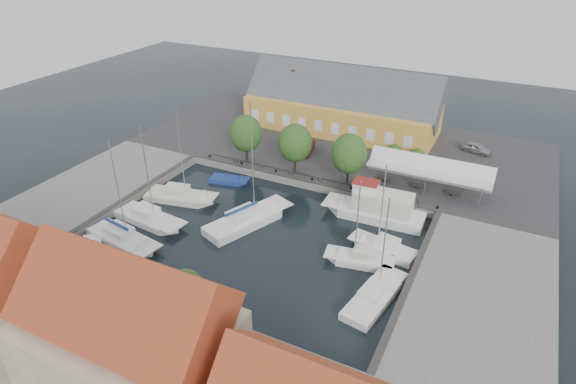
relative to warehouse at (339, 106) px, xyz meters
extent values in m
plane|color=black|center=(2.60, -28.36, -4.43)|extent=(140.00, 140.00, 0.00)
cube|color=#2D2D30|center=(2.60, -5.36, -3.93)|extent=(56.00, 26.00, 1.00)
cube|color=slate|center=(-19.40, -30.36, -3.93)|extent=(12.00, 24.00, 1.00)
cube|color=slate|center=(24.60, -30.36, -3.93)|extent=(12.00, 24.00, 1.00)
cube|color=slate|center=(2.60, -49.36, -3.93)|extent=(56.00, 14.00, 1.00)
cube|color=#383533|center=(2.60, -18.06, -3.37)|extent=(56.00, 0.60, 0.12)
cube|color=#383533|center=(-13.70, -30.36, -3.37)|extent=(0.60, 24.00, 0.12)
cube|color=#383533|center=(18.90, -30.36, -3.37)|extent=(0.60, 24.00, 0.12)
cylinder|color=black|center=(-11.40, -17.76, -3.23)|extent=(0.24, 0.24, 0.40)
cylinder|color=black|center=(-6.40, -17.76, -3.23)|extent=(0.24, 0.24, 0.40)
cylinder|color=black|center=(-1.40, -17.76, -3.23)|extent=(0.24, 0.24, 0.40)
cylinder|color=black|center=(3.60, -17.76, -3.23)|extent=(0.24, 0.24, 0.40)
cylinder|color=black|center=(8.60, -17.76, -3.23)|extent=(0.24, 0.24, 0.40)
cylinder|color=black|center=(13.60, -17.76, -3.23)|extent=(0.24, 0.24, 0.40)
cylinder|color=black|center=(18.60, -17.76, -3.23)|extent=(0.24, 0.24, 0.40)
cube|color=gold|center=(0.60, -0.36, -1.18)|extent=(28.00, 10.00, 4.50)
cube|color=#474C51|center=(0.60, -0.36, 2.32)|extent=(28.56, 7.60, 7.60)
cube|color=gold|center=(-9.40, 5.64, -1.68)|extent=(6.00, 6.00, 3.50)
cube|color=brown|center=(-7.40, -0.36, 4.17)|extent=(0.60, 0.60, 1.20)
cube|color=white|center=(16.60, -13.86, -0.73)|extent=(14.00, 4.00, 0.25)
cylinder|color=silver|center=(10.60, -15.66, -2.08)|extent=(0.10, 0.10, 2.70)
cylinder|color=silver|center=(10.60, -12.06, -2.08)|extent=(0.10, 0.10, 2.70)
cylinder|color=silver|center=(16.60, -15.66, -2.08)|extent=(0.10, 0.10, 2.70)
cylinder|color=silver|center=(16.60, -12.06, -2.08)|extent=(0.10, 0.10, 2.70)
cylinder|color=silver|center=(22.60, -15.66, -2.08)|extent=(0.10, 0.10, 2.70)
cylinder|color=silver|center=(22.60, -12.06, -2.08)|extent=(0.10, 0.10, 2.70)
cylinder|color=black|center=(-6.40, -16.36, -2.38)|extent=(0.30, 0.30, 2.10)
ellipsoid|color=#1B4318|center=(-6.40, -16.36, 0.46)|extent=(4.20, 4.20, 4.83)
cylinder|color=black|center=(0.60, -16.36, -2.38)|extent=(0.30, 0.30, 2.10)
ellipsoid|color=#1B4318|center=(0.60, -16.36, 0.46)|extent=(4.20, 4.20, 4.83)
cylinder|color=black|center=(7.60, -16.36, -2.38)|extent=(0.30, 0.30, 2.10)
ellipsoid|color=#1B4318|center=(7.60, -16.36, 0.46)|extent=(4.20, 4.20, 4.83)
imported|color=#9FA2A6|center=(20.30, -0.18, -2.75)|extent=(4.26, 2.60, 1.36)
imported|color=maroon|center=(-0.53, -10.43, -2.67)|extent=(2.51, 4.84, 1.52)
cube|color=white|center=(0.35, -28.82, -4.28)|extent=(6.03, 8.99, 1.50)
cube|color=white|center=(0.74, -27.84, -3.49)|extent=(6.54, 10.51, 0.08)
cube|color=white|center=(0.43, -28.62, -3.03)|extent=(3.24, 3.92, 0.90)
cylinder|color=silver|center=(0.97, -27.25, 2.79)|extent=(0.12, 0.12, 12.63)
cube|color=navy|center=(0.35, -28.82, -2.28)|extent=(1.75, 4.00, 0.22)
cube|color=white|center=(13.30, -20.80, -4.33)|extent=(9.19, 3.78, 1.80)
cube|color=white|center=(12.17, -20.85, -3.39)|extent=(10.99, 3.72, 0.08)
cube|color=silver|center=(13.30, -20.80, -2.33)|extent=(6.34, 3.15, 2.20)
cube|color=white|center=(11.27, -20.89, -0.93)|extent=(2.57, 1.97, 1.20)
cube|color=maroon|center=(11.27, -20.89, -0.28)|extent=(2.80, 2.08, 0.10)
cube|color=white|center=(15.68, -26.66, -4.38)|extent=(5.84, 3.23, 1.30)
cube|color=white|center=(15.00, -26.54, -3.69)|extent=(6.91, 3.33, 0.08)
cube|color=white|center=(15.54, -26.63, -3.23)|extent=(2.45, 1.94, 0.90)
cylinder|color=silver|center=(14.59, -26.47, 0.59)|extent=(0.12, 0.12, 8.63)
cube|color=white|center=(14.27, -29.29, -4.38)|extent=(5.70, 3.15, 1.30)
cube|color=white|center=(13.61, -29.41, -3.69)|extent=(6.75, 3.25, 0.08)
cube|color=silver|center=(14.14, -29.31, -3.23)|extent=(2.39, 1.88, 0.90)
cylinder|color=silver|center=(13.21, -29.48, 0.32)|extent=(0.12, 0.12, 8.09)
cube|color=white|center=(16.48, -34.37, -4.38)|extent=(3.68, 6.89, 1.30)
cube|color=white|center=(16.62, -33.56, -3.69)|extent=(3.80, 8.16, 0.08)
cube|color=white|center=(16.50, -34.21, -3.23)|extent=(2.19, 2.88, 0.90)
cylinder|color=silver|center=(16.70, -33.08, 0.84)|extent=(0.12, 0.12, 9.14)
cube|color=silver|center=(-9.73, -27.31, -4.38)|extent=(7.34, 4.30, 1.30)
cube|color=silver|center=(-8.89, -27.13, -3.69)|extent=(8.67, 4.46, 0.08)
cube|color=silver|center=(-9.56, -27.27, -3.23)|extent=(3.11, 2.54, 0.90)
cylinder|color=silver|center=(-8.38, -27.03, 1.44)|extent=(0.12, 0.12, 10.33)
cube|color=white|center=(-9.76, -32.51, -4.38)|extent=(7.30, 3.60, 1.30)
cube|color=white|center=(-8.88, -32.61, -3.69)|extent=(8.68, 3.64, 0.08)
cube|color=white|center=(-9.58, -32.53, -3.23)|extent=(3.01, 2.24, 0.90)
cylinder|color=silver|center=(-8.36, -32.67, 1.49)|extent=(0.12, 0.12, 10.43)
cube|color=white|center=(-9.61, -36.70, -4.38)|extent=(7.59, 3.86, 1.30)
cube|color=white|center=(-8.71, -36.84, -3.69)|extent=(9.01, 3.97, 0.08)
cube|color=white|center=(-9.43, -36.73, -3.23)|extent=(3.16, 2.31, 0.90)
cylinder|color=silver|center=(-8.17, -36.93, 1.60)|extent=(0.12, 0.12, 10.66)
cube|color=navy|center=(-9.61, -36.70, -2.48)|extent=(3.62, 0.78, 0.22)
cube|color=white|center=(-11.02, -38.93, -4.38)|extent=(3.91, 3.88, 0.90)
cube|color=white|center=(-10.69, -39.25, -3.89)|extent=(4.40, 4.35, 0.08)
cube|color=navy|center=(-6.84, -20.92, -4.38)|extent=(4.36, 2.79, 0.80)
cube|color=navy|center=(-6.34, -20.82, -3.94)|extent=(5.14, 2.87, 0.08)
cube|color=beige|center=(6.60, -51.36, 0.32)|extent=(12.00, 8.00, 7.50)
cube|color=#B84527|center=(6.60, -51.36, 5.32)|extent=(12.36, 6.50, 6.50)
cube|color=brown|center=(3.60, -51.36, 6.97)|extent=(0.70, 0.70, 1.00)
cube|color=brown|center=(9.00, -51.36, 6.87)|extent=(0.60, 0.60, 0.80)
cube|color=brown|center=(16.35, -52.36, 5.97)|extent=(0.70, 0.70, 1.00)
camera|label=1|loc=(23.97, -65.45, 23.94)|focal=30.00mm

